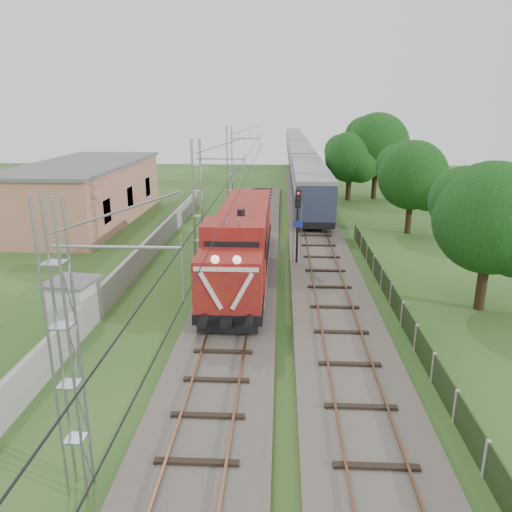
# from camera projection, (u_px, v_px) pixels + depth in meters

# --- Properties ---
(ground) EXTENTS (140.00, 140.00, 0.00)m
(ground) POSITION_uv_depth(u_px,v_px,m) (225.00, 352.00, 20.95)
(ground) COLOR #284E1D
(ground) RESTS_ON ground
(track_main) EXTENTS (4.20, 70.00, 0.45)m
(track_main) POSITION_uv_depth(u_px,v_px,m) (239.00, 289.00, 27.60)
(track_main) COLOR #6B6054
(track_main) RESTS_ON ground
(track_side) EXTENTS (4.20, 80.00, 0.45)m
(track_side) POSITION_uv_depth(u_px,v_px,m) (315.00, 233.00, 39.78)
(track_side) COLOR #6B6054
(track_side) RESTS_ON ground
(catenary) EXTENTS (3.31, 70.00, 8.00)m
(catenary) POSITION_uv_depth(u_px,v_px,m) (198.00, 203.00, 31.40)
(catenary) COLOR gray
(catenary) RESTS_ON ground
(boundary_wall) EXTENTS (0.25, 40.00, 1.50)m
(boundary_wall) POSITION_uv_depth(u_px,v_px,m) (146.00, 252.00, 32.53)
(boundary_wall) COLOR #9E9E99
(boundary_wall) RESTS_ON ground
(station_building) EXTENTS (8.40, 20.40, 5.22)m
(station_building) POSITION_uv_depth(u_px,v_px,m) (85.00, 192.00, 43.87)
(station_building) COLOR tan
(station_building) RESTS_ON ground
(fence) EXTENTS (0.12, 32.00, 1.20)m
(fence) POSITION_uv_depth(u_px,v_px,m) (402.00, 314.00, 23.26)
(fence) COLOR black
(fence) RESTS_ON ground
(locomotive) EXTENTS (3.06, 17.49, 4.44)m
(locomotive) POSITION_uv_depth(u_px,v_px,m) (242.00, 241.00, 29.32)
(locomotive) COLOR black
(locomotive) RESTS_ON ground
(coach_rake) EXTENTS (3.20, 95.59, 3.70)m
(coach_rake) POSITION_uv_depth(u_px,v_px,m) (298.00, 151.00, 84.18)
(coach_rake) COLOR black
(coach_rake) RESTS_ON ground
(signal_post) EXTENTS (0.56, 0.43, 5.04)m
(signal_post) POSITION_uv_depth(u_px,v_px,m) (298.00, 214.00, 30.98)
(signal_post) COLOR black
(signal_post) RESTS_ON ground
(relay_hut) EXTENTS (2.39, 2.39, 2.18)m
(relay_hut) POSITION_uv_depth(u_px,v_px,m) (74.00, 302.00, 23.38)
(relay_hut) COLOR beige
(relay_hut) RESTS_ON ground
(tree_a) EXTENTS (5.76, 5.49, 7.47)m
(tree_a) POSITION_uv_depth(u_px,v_px,m) (492.00, 219.00, 24.03)
(tree_a) COLOR #3E2A19
(tree_a) RESTS_ON ground
(tree_b) EXTENTS (5.72, 5.45, 7.42)m
(tree_b) POSITION_uv_depth(u_px,v_px,m) (413.00, 176.00, 39.16)
(tree_b) COLOR #3E2A19
(tree_b) RESTS_ON ground
(tree_c) EXTENTS (5.66, 5.40, 7.34)m
(tree_c) POSITION_uv_depth(u_px,v_px,m) (351.00, 158.00, 53.45)
(tree_c) COLOR #3E2A19
(tree_c) RESTS_ON ground
(tree_d) EXTENTS (7.18, 6.83, 9.30)m
(tree_d) POSITION_uv_depth(u_px,v_px,m) (378.00, 145.00, 53.96)
(tree_d) COLOR #3E2A19
(tree_d) RESTS_ON ground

